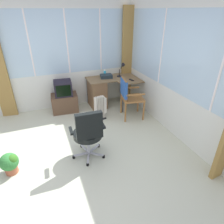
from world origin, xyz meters
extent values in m
cube|color=beige|center=(0.00, 0.00, -0.03)|extent=(5.22, 5.42, 0.06)
cube|color=silver|center=(0.00, 2.24, 0.45)|extent=(4.22, 0.06, 0.90)
cube|color=silver|center=(0.00, 2.24, 1.63)|extent=(4.14, 0.06, 1.46)
cube|color=silver|center=(0.00, 2.24, 2.45)|extent=(4.22, 0.06, 0.18)
cube|color=white|center=(-0.42, 2.24, 1.63)|extent=(0.04, 0.07, 1.46)
cube|color=white|center=(0.42, 2.24, 1.63)|extent=(0.04, 0.07, 1.46)
cube|color=white|center=(1.27, 2.24, 1.63)|extent=(0.04, 0.07, 1.46)
cube|color=silver|center=(2.14, 0.00, 0.45)|extent=(0.06, 4.42, 0.90)
cube|color=silver|center=(2.14, 0.00, 1.63)|extent=(0.06, 4.33, 1.46)
cube|color=silver|center=(2.14, 0.00, 2.45)|extent=(0.06, 4.42, 0.18)
cube|color=white|center=(2.14, -0.74, 1.63)|extent=(0.07, 0.04, 1.46)
cube|color=white|center=(2.14, 0.74, 1.63)|extent=(0.07, 0.04, 1.46)
cube|color=olive|center=(2.01, 2.11, 1.22)|extent=(0.35, 0.11, 2.44)
cube|color=brown|center=(1.44, 1.88, 0.74)|extent=(1.30, 0.62, 0.02)
cube|color=brown|center=(1.78, 1.42, 0.74)|extent=(0.62, 0.31, 0.02)
cube|color=brown|center=(1.02, 1.88, 0.36)|extent=(0.40, 0.58, 0.72)
cylinder|color=#4C4C51|center=(1.52, 1.31, 0.36)|extent=(0.04, 0.04, 0.73)
cylinder|color=#4C4C51|center=(0.84, 2.15, 0.36)|extent=(0.04, 0.04, 0.73)
cylinder|color=black|center=(1.67, 1.88, 0.76)|extent=(0.13, 0.13, 0.02)
cylinder|color=black|center=(1.67, 1.88, 0.86)|extent=(0.02, 0.02, 0.18)
cylinder|color=black|center=(1.72, 1.85, 1.04)|extent=(0.03, 0.10, 0.17)
cone|color=black|center=(1.77, 1.81, 1.08)|extent=(0.14, 0.14, 0.12)
cube|color=black|center=(1.83, 1.49, 0.76)|extent=(0.07, 0.16, 0.02)
cylinder|color=#33BEE4|center=(1.31, 2.03, 0.83)|extent=(0.06, 0.06, 0.16)
cone|color=white|center=(1.31, 2.03, 0.94)|extent=(0.06, 0.06, 0.06)
cube|color=#1F2B31|center=(1.30, 1.91, 0.80)|extent=(0.33, 0.27, 0.09)
cylinder|color=#9A6533|center=(1.81, 0.74, 0.23)|extent=(0.04, 0.04, 0.47)
cylinder|color=#9A6533|center=(1.89, 1.18, 0.23)|extent=(0.04, 0.04, 0.47)
cylinder|color=#9A6533|center=(1.38, 0.83, 0.23)|extent=(0.04, 0.04, 0.47)
cylinder|color=#9A6533|center=(1.46, 1.26, 0.23)|extent=(0.04, 0.04, 0.47)
cube|color=#9A6533|center=(1.63, 1.00, 0.49)|extent=(0.56, 0.56, 0.04)
cube|color=#9A6533|center=(1.42, 1.04, 0.74)|extent=(0.12, 0.43, 0.47)
cube|color=#2B56A2|center=(1.42, 1.04, 0.76)|extent=(0.14, 0.46, 0.39)
cube|color=#9A6533|center=(1.59, 0.79, 0.67)|extent=(0.43, 0.12, 0.03)
cube|color=#9A6533|center=(1.67, 1.22, 0.67)|extent=(0.43, 0.12, 0.03)
cube|color=#B7B7BF|center=(0.13, 0.00, 0.04)|extent=(0.28, 0.05, 0.02)
cylinder|color=black|center=(-0.01, 0.00, 0.02)|extent=(0.05, 0.05, 0.05)
cube|color=#B7B7BF|center=(0.22, -0.14, 0.04)|extent=(0.13, 0.28, 0.02)
cylinder|color=black|center=(0.18, -0.27, 0.02)|extent=(0.05, 0.05, 0.05)
cube|color=#B7B7BF|center=(0.38, -0.09, 0.04)|extent=(0.24, 0.20, 0.02)
cylinder|color=black|center=(0.49, -0.18, 0.02)|extent=(0.05, 0.05, 0.05)
cube|color=#B7B7BF|center=(0.39, 0.07, 0.04)|extent=(0.25, 0.19, 0.02)
cylinder|color=black|center=(0.50, 0.15, 0.02)|extent=(0.05, 0.05, 0.05)
cube|color=#B7B7BF|center=(0.23, 0.13, 0.04)|extent=(0.11, 0.28, 0.02)
cylinder|color=black|center=(0.20, 0.26, 0.02)|extent=(0.05, 0.05, 0.05)
cylinder|color=#B7B7BF|center=(0.27, -0.01, 0.24)|extent=(0.05, 0.05, 0.35)
cylinder|color=black|center=(0.27, -0.01, 0.45)|extent=(0.50, 0.50, 0.09)
cube|color=black|center=(0.27, -0.19, 0.73)|extent=(0.43, 0.11, 0.46)
cube|color=black|center=(0.54, -0.02, 0.58)|extent=(0.06, 0.22, 0.04)
cube|color=black|center=(0.00, 0.00, 0.58)|extent=(0.06, 0.22, 0.04)
cube|color=brown|center=(0.16, 1.89, 0.22)|extent=(0.68, 0.49, 0.45)
cube|color=black|center=(0.16, 1.89, 0.63)|extent=(0.45, 0.44, 0.36)
cube|color=black|center=(0.14, 1.69, 0.63)|extent=(0.34, 0.04, 0.28)
cube|color=silver|center=(0.76, 1.14, 0.30)|extent=(0.04, 0.10, 0.55)
cube|color=silver|center=(0.80, 1.15, 0.30)|extent=(0.04, 0.10, 0.55)
cube|color=silver|center=(0.84, 1.16, 0.30)|extent=(0.04, 0.10, 0.55)
cube|color=silver|center=(0.88, 1.17, 0.30)|extent=(0.04, 0.10, 0.55)
cube|color=silver|center=(0.92, 1.17, 0.30)|extent=(0.04, 0.10, 0.55)
cube|color=silver|center=(0.96, 1.18, 0.30)|extent=(0.04, 0.10, 0.55)
cube|color=black|center=(0.87, 1.09, 0.01)|extent=(0.27, 0.08, 0.03)
cube|color=black|center=(0.84, 1.23, 0.01)|extent=(0.27, 0.08, 0.03)
cube|color=silver|center=(1.00, 1.19, 0.33)|extent=(0.07, 0.10, 0.38)
cylinder|color=#A5573A|center=(-1.01, 0.03, 0.06)|extent=(0.19, 0.19, 0.11)
sphere|color=#358039|center=(-1.01, 0.03, 0.22)|extent=(0.29, 0.29, 0.29)
sphere|color=#377423|center=(-0.95, 0.00, 0.28)|extent=(0.16, 0.16, 0.16)
camera|label=1|loc=(-0.32, -2.69, 2.33)|focal=30.75mm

